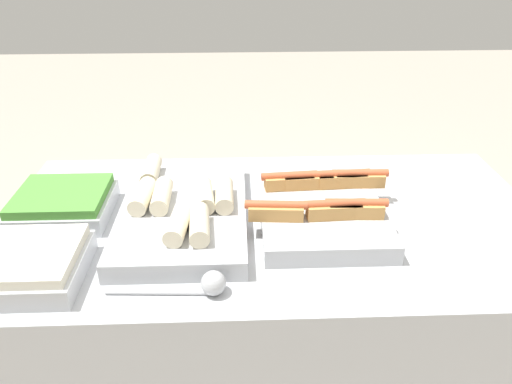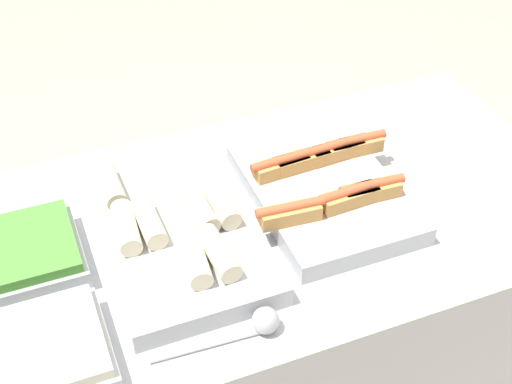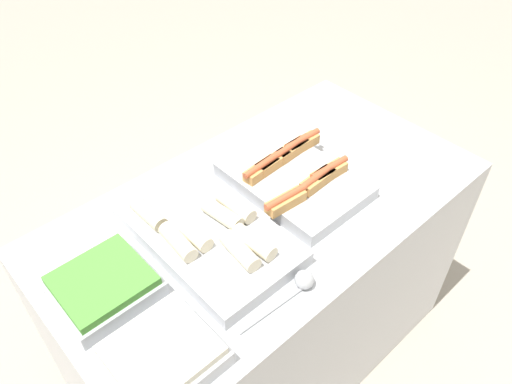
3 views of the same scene
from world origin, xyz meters
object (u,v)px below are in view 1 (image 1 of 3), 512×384
(tray_wraps, at_px, (183,209))
(tray_side_front, at_px, (26,265))
(tray_hotdogs, at_px, (320,205))
(tray_side_back, at_px, (63,204))
(serving_spoon_near, at_px, (207,284))

(tray_wraps, relative_size, tray_side_front, 2.16)
(tray_hotdogs, height_order, tray_wraps, tray_hotdogs)
(tray_side_front, bearing_deg, tray_wraps, 35.62)
(tray_wraps, xyz_separation_m, tray_side_back, (-0.33, 0.04, 0.00))
(tray_side_front, height_order, tray_side_back, same)
(tray_wraps, xyz_separation_m, serving_spoon_near, (0.08, -0.31, -0.01))
(tray_hotdogs, bearing_deg, tray_side_front, -160.84)
(tray_side_back, bearing_deg, serving_spoon_near, -40.40)
(serving_spoon_near, bearing_deg, tray_wraps, 104.00)
(tray_side_back, bearing_deg, tray_side_front, -90.00)
(tray_side_back, bearing_deg, tray_hotdogs, -2.70)
(serving_spoon_near, bearing_deg, tray_side_front, 170.23)
(tray_hotdogs, distance_m, tray_side_front, 0.74)
(tray_wraps, bearing_deg, tray_side_back, 173.18)
(tray_side_front, distance_m, tray_side_back, 0.28)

